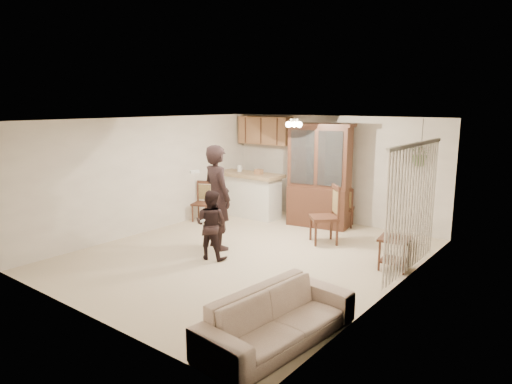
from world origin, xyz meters
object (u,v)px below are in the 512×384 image
Objects in this scene: sofa at (278,313)px; china_hutch at (319,176)px; chair_hutch_right at (345,215)px; child at (211,222)px; chair_hutch_left at (324,227)px; chair_bar at (202,210)px; adult at (217,203)px; side_table at (394,253)px.

china_hutch is (-2.27, 4.85, 0.79)m from sofa.
china_hutch reaches higher than chair_hutch_right.
chair_hutch_left is at bearing -133.35° from child.
chair_bar is (-2.04, 1.84, -0.41)m from child.
adult is 1.33× the size of child.
child is at bearing 63.32° from sofa.
chair_hutch_left reaches higher than sofa.
adult is 0.66m from child.
sofa is 3.05× the size of side_table.
china_hutch is at bearing -111.66° from child.
adult is at bearing -162.70° from side_table.
sofa is 1.04× the size of adult.
sofa is 2.03× the size of chair_hutch_right.
adult is at bearing -115.68° from china_hutch.
china_hutch is 3.83× the size of side_table.
adult reaches higher than side_table.
adult is 2.25m from chair_bar.
chair_hutch_right is at bearing -94.37° from adult.
child is at bearing 54.71° from chair_hutch_right.
chair_hutch_right is at bearing 24.57° from sofa.
china_hutch is at bearing 7.72° from chair_bar.
chair_bar is (-4.70, 3.53, -0.10)m from sofa.
adult is 3.28m from chair_hutch_right.
chair_bar is 1.03× the size of chair_hutch_right.
chair_hutch_right reaches higher than sofa.
sofa is 1.39× the size of child.
sofa is 3.20m from side_table.
adult reaches higher than sofa.
china_hutch reaches higher than child.
adult is at bearing 46.84° from chair_hutch_right.
chair_hutch_left is (0.75, -1.08, -0.83)m from china_hutch.
chair_hutch_left is at bearing -16.42° from chair_bar.
china_hutch is (0.72, 2.63, 0.26)m from adult.
chair_bar is (-4.87, 0.33, -0.02)m from side_table.
china_hutch is 1.08m from chair_hutch_right.
chair_bar is at bearing -56.55° from child.
chair_hutch_left is at bearing -65.66° from china_hutch.
child reaches higher than side_table.
china_hutch is 3.07m from side_table.
sofa is at bearing -75.35° from china_hutch.
side_table is at bearing 2.66° from sofa.
adult is 1.52× the size of chair_hutch_left.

